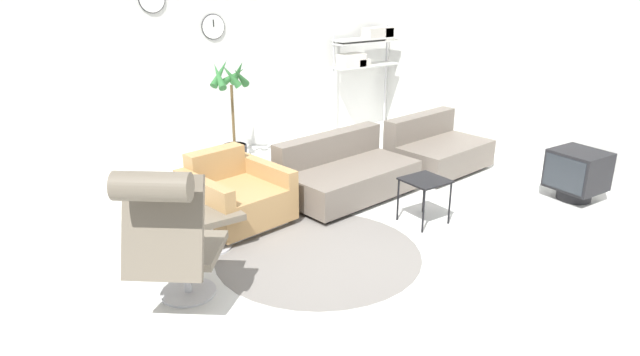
{
  "coord_description": "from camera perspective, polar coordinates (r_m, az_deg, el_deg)",
  "views": [
    {
      "loc": [
        -2.81,
        -3.93,
        2.42
      ],
      "look_at": [
        0.1,
        0.26,
        0.55
      ],
      "focal_mm": 32.0,
      "sensor_mm": 36.0,
      "label": 1
    }
  ],
  "objects": [
    {
      "name": "lounge_chair",
      "position": [
        4.17,
        -14.84,
        -4.94
      ],
      "size": [
        0.99,
        1.06,
        1.21
      ],
      "rotation": [
        0.0,
        0.0,
        -0.67
      ],
      "color": "#BCBCC1",
      "rests_on": "ground_plane"
    },
    {
      "name": "side_table",
      "position": [
        5.77,
        10.44,
        -0.63
      ],
      "size": [
        0.4,
        0.4,
        0.46
      ],
      "color": "black",
      "rests_on": "ground_plane"
    },
    {
      "name": "couch_second",
      "position": [
        7.42,
        11.52,
        2.67
      ],
      "size": [
        1.3,
        1.0,
        0.68
      ],
      "rotation": [
        0.0,
        0.0,
        3.27
      ],
      "color": "black",
      "rests_on": "ground_plane"
    },
    {
      "name": "potted_plant",
      "position": [
        7.52,
        -8.73,
        5.85
      ],
      "size": [
        0.52,
        0.52,
        1.37
      ],
      "color": "#333338",
      "rests_on": "ground_plane"
    },
    {
      "name": "ground_plane",
      "position": [
        5.41,
        0.67,
        -6.48
      ],
      "size": [
        12.0,
        12.0,
        0.0
      ],
      "primitive_type": "plane",
      "color": "silver"
    },
    {
      "name": "armchair_red",
      "position": [
        5.79,
        -8.52,
        -1.95
      ],
      "size": [
        1.0,
        1.01,
        0.7
      ],
      "rotation": [
        0.0,
        0.0,
        3.3
      ],
      "color": "silver",
      "rests_on": "ground_plane"
    },
    {
      "name": "round_rug",
      "position": [
        5.2,
        -0.2,
        -7.57
      ],
      "size": [
        1.87,
        1.87,
        0.01
      ],
      "color": "slate",
      "rests_on": "ground_plane"
    },
    {
      "name": "wall_right",
      "position": [
        7.56,
        23.75,
        10.7
      ],
      "size": [
        0.06,
        12.0,
        2.8
      ],
      "color": "silver",
      "rests_on": "ground_plane"
    },
    {
      "name": "wall_back",
      "position": [
        7.78,
        -13.61,
        12.05
      ],
      "size": [
        12.0,
        0.09,
        2.8
      ],
      "color": "silver",
      "rests_on": "ground_plane"
    },
    {
      "name": "couch_low",
      "position": [
        6.4,
        2.54,
        0.25
      ],
      "size": [
        1.6,
        1.04,
        0.68
      ],
      "rotation": [
        0.0,
        0.0,
        3.27
      ],
      "color": "black",
      "rests_on": "ground_plane"
    },
    {
      "name": "ottoman",
      "position": [
        5.28,
        -10.97,
        -4.25
      ],
      "size": [
        0.52,
        0.45,
        0.36
      ],
      "color": "#BCBCC1",
      "rests_on": "ground_plane"
    },
    {
      "name": "shelf_unit",
      "position": [
        9.0,
        4.69,
        12.82
      ],
      "size": [
        1.11,
        0.28,
        1.68
      ],
      "color": "#BCBCC1",
      "rests_on": "ground_plane"
    },
    {
      "name": "crt_television",
      "position": [
        6.9,
        24.32,
        0.45
      ],
      "size": [
        0.52,
        0.55,
        0.56
      ],
      "rotation": [
        0.0,
        0.0,
        1.55
      ],
      "color": "black",
      "rests_on": "ground_plane"
    }
  ]
}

